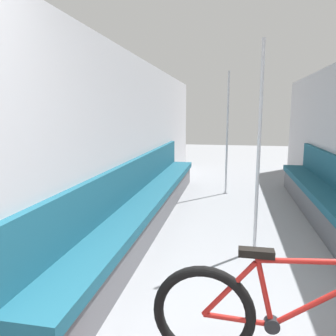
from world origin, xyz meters
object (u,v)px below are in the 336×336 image
(bicycle, at_px, (296,322))
(grab_pole_far, at_px, (227,135))
(grab_pole_near, at_px, (259,153))
(bench_seat_row_left, at_px, (148,203))

(bicycle, relative_size, grab_pole_far, 0.75)
(bicycle, distance_m, grab_pole_near, 1.91)
(grab_pole_far, bearing_deg, grab_pole_near, -81.98)
(bench_seat_row_left, xyz_separation_m, grab_pole_far, (1.02, 1.98, 0.80))
(bicycle, xyz_separation_m, grab_pole_far, (-0.48, 4.36, 0.77))
(bench_seat_row_left, distance_m, grab_pole_far, 2.37)
(grab_pole_near, bearing_deg, bench_seat_row_left, 155.29)
(bicycle, height_order, grab_pole_near, grab_pole_near)
(grab_pole_near, height_order, grab_pole_far, same)
(bicycle, relative_size, grab_pole_near, 0.75)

